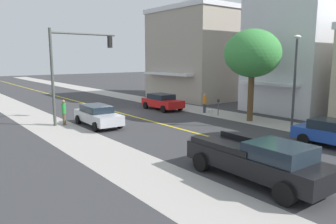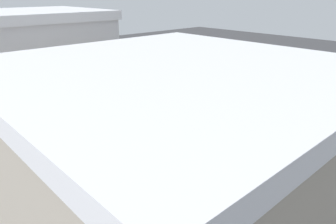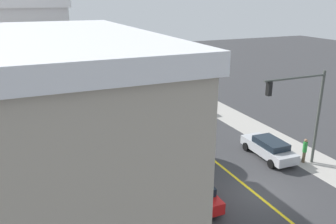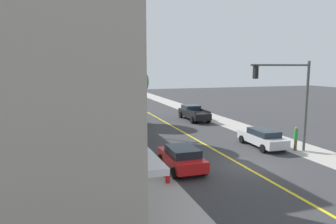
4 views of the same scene
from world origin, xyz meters
name	(u,v)px [view 3 (image 3 of 4)]	position (x,y,z in m)	size (l,w,h in m)	color
ground_plane	(257,195)	(0.00, 0.00, 0.00)	(140.00, 140.00, 0.00)	#38383A
sidewalk_left	(155,222)	(-6.67, 0.00, 0.00)	(3.21, 126.00, 0.01)	#ADA8A0
road_centerline_stripe	(257,195)	(0.00, 0.00, 0.00)	(0.20, 126.00, 0.00)	yellow
pale_office_building	(6,90)	(-13.66, 18.37, 3.62)	(10.13, 9.68, 7.21)	beige
street_tree_left_near	(84,59)	(-6.51, 19.09, 5.77)	(4.87, 4.87, 7.86)	brown
street_tree_right_corner	(115,89)	(-6.08, 9.30, 5.08)	(4.20, 4.20, 6.90)	brown
fire_hydrant	(182,222)	(-5.57, -1.12, 0.42)	(0.44, 0.24, 0.86)	red
parking_meter	(133,157)	(-5.81, 6.24, 0.91)	(0.12, 0.18, 1.38)	#4C4C51
traffic_light_mast	(304,104)	(4.92, 1.98, 4.59)	(5.03, 0.32, 6.80)	#474C47
street_lamp	(105,93)	(-6.07, 12.86, 3.88)	(0.70, 0.36, 6.26)	#38383D
red_sedan_left_curb	(192,191)	(-4.04, 0.78, 0.77)	(2.15, 4.32, 1.46)	red
blue_sedan_left_curb	(119,110)	(-3.76, 17.05, 0.77)	(2.26, 4.80, 1.45)	#1E429E
silver_sedan_right_curb	(269,148)	(3.99, 3.91, 0.78)	(2.13, 4.85, 1.47)	#B7BABF
black_pickup_truck	(185,100)	(3.71, 17.44, 0.87)	(2.38, 6.02, 1.70)	black
pedestrian_orange_shirt	(140,168)	(-5.91, 4.49, 0.91)	(0.33, 0.33, 1.70)	#33384C
pedestrian_green_shirt	(305,150)	(5.79, 2.20, 1.00)	(0.30, 0.30, 1.84)	brown
small_dog	(139,169)	(-5.68, 5.46, 0.32)	(0.64, 0.38, 0.48)	silver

